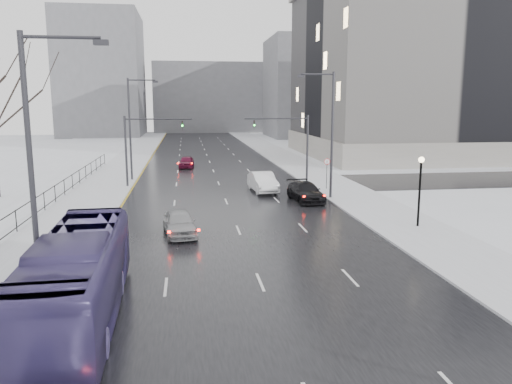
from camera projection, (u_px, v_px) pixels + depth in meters
name	position (u px, v px, depth m)	size (l,w,h in m)	color
road	(212.00, 169.00, 58.45)	(16.00, 150.00, 0.04)	black
cross_road	(219.00, 185.00, 46.75)	(130.00, 10.00, 0.04)	black
sidewalk_left	(121.00, 170.00, 57.00)	(5.00, 150.00, 0.16)	silver
sidewalk_right	(300.00, 167.00, 59.88)	(5.00, 150.00, 0.16)	silver
park_strip	(33.00, 172.00, 55.70)	(14.00, 150.00, 0.12)	white
iron_fence	(4.00, 227.00, 27.27)	(0.06, 70.00, 1.30)	black
streetlight_r_mid	(329.00, 129.00, 39.09)	(2.95, 0.25, 10.00)	#2D2D33
streetlight_l_near	(37.00, 161.00, 17.35)	(2.95, 0.25, 10.00)	#2D2D33
streetlight_l_far	(132.00, 124.00, 48.55)	(2.95, 0.25, 10.00)	#2D2D33
lamppost_r_mid	(420.00, 181.00, 30.20)	(0.36, 0.36, 4.28)	black
mast_signal_right	(296.00, 141.00, 47.04)	(6.10, 0.33, 6.50)	#2D2D33
mast_signal_left	(138.00, 143.00, 45.03)	(6.10, 0.33, 6.50)	#2D2D33
no_uturn_sign	(327.00, 165.00, 43.71)	(0.60, 0.06, 2.70)	#2D2D33
civic_building	(446.00, 78.00, 72.98)	(41.00, 31.00, 24.80)	gray
bldg_far_right	(321.00, 88.00, 113.97)	(24.00, 20.00, 22.00)	slate
bldg_far_left	(102.00, 75.00, 116.34)	(18.00, 22.00, 28.00)	slate
bldg_far_center	(211.00, 98.00, 135.41)	(30.00, 18.00, 18.00)	slate
bus	(78.00, 277.00, 17.42)	(2.64, 11.27, 3.14)	#463B73
sedan_center_near	(179.00, 223.00, 28.91)	(1.71, 4.25, 1.45)	#929496
sedan_right_near	(263.00, 182.00, 43.15)	(1.79, 5.14, 1.69)	white
sedan_right_far	(306.00, 192.00, 39.06)	(2.04, 5.01, 1.45)	black
sedan_center_far	(186.00, 162.00, 59.24)	(1.64, 4.08, 1.39)	#5B0F2C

